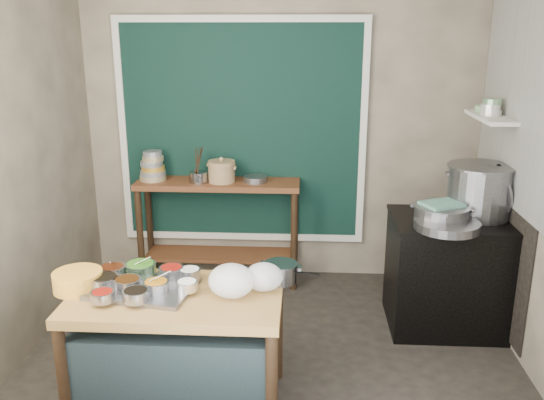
# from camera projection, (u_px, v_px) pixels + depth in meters

# --- Properties ---
(floor) EXTENTS (3.50, 3.00, 0.02)m
(floor) POSITION_uv_depth(u_px,v_px,m) (271.00, 357.00, 4.12)
(floor) COLOR #2F2A24
(floor) RESTS_ON ground
(back_wall) EXTENTS (3.50, 0.02, 2.80)m
(back_wall) POSITION_uv_depth(u_px,v_px,m) (281.00, 127.00, 5.16)
(back_wall) COLOR gray
(back_wall) RESTS_ON floor
(left_wall) EXTENTS (0.02, 3.00, 2.80)m
(left_wall) POSITION_uv_depth(u_px,v_px,m) (6.00, 162.00, 3.81)
(left_wall) COLOR gray
(left_wall) RESTS_ON floor
(curtain_panel) EXTENTS (2.10, 0.02, 1.90)m
(curtain_panel) POSITION_uv_depth(u_px,v_px,m) (242.00, 133.00, 5.15)
(curtain_panel) COLOR black
(curtain_panel) RESTS_ON back_wall
(curtain_frame) EXTENTS (2.22, 0.03, 2.02)m
(curtain_frame) POSITION_uv_depth(u_px,v_px,m) (242.00, 133.00, 5.15)
(curtain_frame) COLOR beige
(curtain_frame) RESTS_ON back_wall
(tile_panel) EXTENTS (0.02, 1.70, 1.70)m
(tile_panel) POSITION_uv_depth(u_px,v_px,m) (523.00, 88.00, 4.01)
(tile_panel) COLOR #B2B2AA
(tile_panel) RESTS_ON right_wall
(soot_patch) EXTENTS (0.01, 1.30, 1.30)m
(soot_patch) POSITION_uv_depth(u_px,v_px,m) (501.00, 238.00, 4.44)
(soot_patch) COLOR black
(soot_patch) RESTS_ON right_wall
(wall_shelf) EXTENTS (0.22, 0.70, 0.03)m
(wall_shelf) POSITION_uv_depth(u_px,v_px,m) (491.00, 117.00, 4.38)
(wall_shelf) COLOR beige
(wall_shelf) RESTS_ON right_wall
(prep_table) EXTENTS (1.25, 0.72, 0.75)m
(prep_table) POSITION_uv_depth(u_px,v_px,m) (179.00, 350.00, 3.49)
(prep_table) COLOR olive
(prep_table) RESTS_ON floor
(back_counter) EXTENTS (1.45, 0.40, 0.95)m
(back_counter) POSITION_uv_depth(u_px,v_px,m) (219.00, 232.00, 5.23)
(back_counter) COLOR #5D301A
(back_counter) RESTS_ON floor
(stove_block) EXTENTS (0.90, 0.68, 0.85)m
(stove_block) POSITION_uv_depth(u_px,v_px,m) (449.00, 274.00, 4.44)
(stove_block) COLOR black
(stove_block) RESTS_ON floor
(stove_top) EXTENTS (0.92, 0.69, 0.03)m
(stove_top) POSITION_uv_depth(u_px,v_px,m) (454.00, 221.00, 4.32)
(stove_top) COLOR black
(stove_top) RESTS_ON stove_block
(condiment_tray) EXTENTS (0.65, 0.51, 0.03)m
(condiment_tray) POSITION_uv_depth(u_px,v_px,m) (143.00, 288.00, 3.42)
(condiment_tray) COLOR gray
(condiment_tray) RESTS_ON prep_table
(condiment_bowls) EXTENTS (0.65, 0.53, 0.08)m
(condiment_bowls) POSITION_uv_depth(u_px,v_px,m) (139.00, 280.00, 3.44)
(condiment_bowls) COLOR gray
(condiment_bowls) RESTS_ON condiment_tray
(yellow_basin) EXTENTS (0.30, 0.30, 0.11)m
(yellow_basin) POSITION_uv_depth(u_px,v_px,m) (78.00, 281.00, 3.43)
(yellow_basin) COLOR gold
(yellow_basin) RESTS_ON prep_table
(saucepan) EXTENTS (0.26, 0.26, 0.12)m
(saucepan) POSITION_uv_depth(u_px,v_px,m) (280.00, 272.00, 3.54)
(saucepan) COLOR gray
(saucepan) RESTS_ON prep_table
(plastic_bag_a) EXTENTS (0.27, 0.23, 0.20)m
(plastic_bag_a) POSITION_uv_depth(u_px,v_px,m) (232.00, 281.00, 3.32)
(plastic_bag_a) COLOR white
(plastic_bag_a) RESTS_ON prep_table
(plastic_bag_b) EXTENTS (0.23, 0.20, 0.17)m
(plastic_bag_b) POSITION_uv_depth(u_px,v_px,m) (264.00, 277.00, 3.41)
(plastic_bag_b) COLOR white
(plastic_bag_b) RESTS_ON prep_table
(bowl_stack) EXTENTS (0.24, 0.24, 0.26)m
(bowl_stack) POSITION_uv_depth(u_px,v_px,m) (153.00, 168.00, 5.10)
(bowl_stack) COLOR tan
(bowl_stack) RESTS_ON back_counter
(utensil_cup) EXTENTS (0.17, 0.17, 0.10)m
(utensil_cup) POSITION_uv_depth(u_px,v_px,m) (199.00, 177.00, 5.04)
(utensil_cup) COLOR gray
(utensil_cup) RESTS_ON back_counter
(ceramic_crock) EXTENTS (0.33, 0.33, 0.17)m
(ceramic_crock) POSITION_uv_depth(u_px,v_px,m) (222.00, 173.00, 5.05)
(ceramic_crock) COLOR #9A7954
(ceramic_crock) RESTS_ON back_counter
(wide_bowl) EXTENTS (0.27, 0.27, 0.05)m
(wide_bowl) POSITION_uv_depth(u_px,v_px,m) (255.00, 179.00, 5.06)
(wide_bowl) COLOR gray
(wide_bowl) RESTS_ON back_counter
(stock_pot) EXTENTS (0.56, 0.56, 0.40)m
(stock_pot) POSITION_uv_depth(u_px,v_px,m) (479.00, 191.00, 4.32)
(stock_pot) COLOR gray
(stock_pot) RESTS_ON stove_top
(pot_lid) EXTENTS (0.25, 0.42, 0.41)m
(pot_lid) POSITION_uv_depth(u_px,v_px,m) (493.00, 191.00, 4.30)
(pot_lid) COLOR gray
(pot_lid) RESTS_ON stove_top
(steamer) EXTENTS (0.53, 0.53, 0.14)m
(steamer) POSITION_uv_depth(u_px,v_px,m) (441.00, 214.00, 4.20)
(steamer) COLOR gray
(steamer) RESTS_ON stove_top
(green_cloth) EXTENTS (0.34, 0.31, 0.02)m
(green_cloth) POSITION_uv_depth(u_px,v_px,m) (442.00, 204.00, 4.17)
(green_cloth) COLOR slate
(green_cloth) RESTS_ON steamer
(shallow_pan) EXTENTS (0.48, 0.48, 0.06)m
(shallow_pan) POSITION_uv_depth(u_px,v_px,m) (447.00, 225.00, 4.08)
(shallow_pan) COLOR gray
(shallow_pan) RESTS_ON stove_top
(shelf_bowl_stack) EXTENTS (0.16, 0.16, 0.13)m
(shelf_bowl_stack) POSITION_uv_depth(u_px,v_px,m) (492.00, 107.00, 4.36)
(shelf_bowl_stack) COLOR silver
(shelf_bowl_stack) RESTS_ON wall_shelf
(shelf_bowl_green) EXTENTS (0.15, 0.15, 0.05)m
(shelf_bowl_green) POSITION_uv_depth(u_px,v_px,m) (484.00, 109.00, 4.55)
(shelf_bowl_green) COLOR gray
(shelf_bowl_green) RESTS_ON wall_shelf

